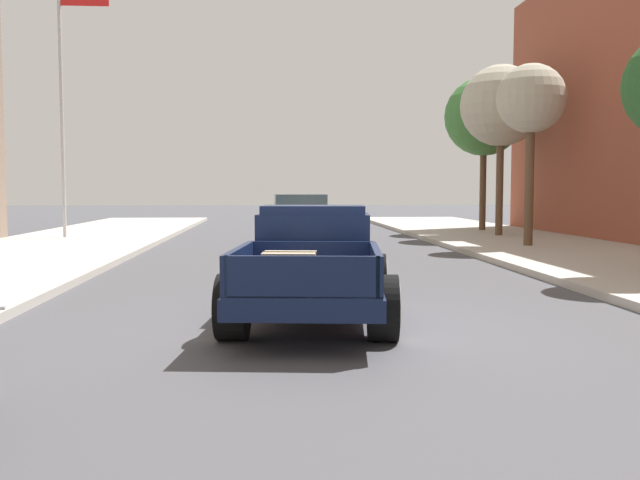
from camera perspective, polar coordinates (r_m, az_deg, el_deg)
The scene contains 7 objects.
ground_plane at distance 9.38m, azimuth 1.41°, elevation -6.98°, with size 140.00×140.00×0.00m, color #47474C.
hotrod_truck_navy at distance 9.94m, azimuth -0.52°, elevation -1.95°, with size 2.53×5.06×1.58m.
car_background_tan at distance 21.61m, azimuth -1.68°, elevation 1.39°, with size 1.92×4.33×1.65m.
flagpole at distance 25.99m, azimuth -19.82°, elevation 12.68°, with size 1.74×0.16×9.16m.
street_tree_second at distance 21.67m, azimuth 16.76°, elevation 10.77°, with size 2.01×2.01×5.30m.
street_tree_third at distance 26.22m, azimuth 14.49°, elevation 10.47°, with size 2.89×2.89×6.07m.
street_tree_farthest at distance 29.39m, azimuth 13.18°, elevation 9.71°, with size 3.16×3.16×6.16m.
Camera 1 is at (-0.89, -9.16, 1.81)m, focal length 39.40 mm.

